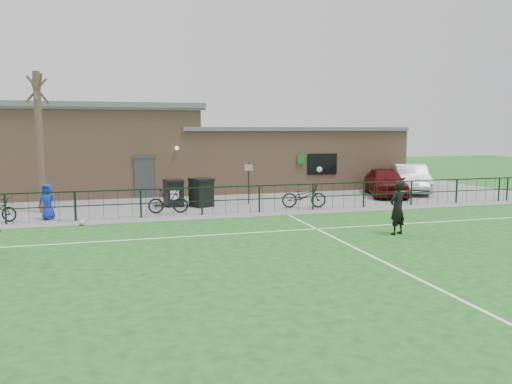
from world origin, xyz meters
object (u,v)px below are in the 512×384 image
object	(u,v)px
ball_ground	(82,223)
sign_post	(249,183)
car_maroon	(386,182)
bare_tree	(40,143)
wheelie_bin_left	(173,194)
car_silver	(410,179)
bicycle_d	(168,201)
wheelie_bin_right	(201,193)
spectator_child	(48,202)
bicycle_e	(304,196)

from	to	relation	value
ball_ground	sign_post	bearing A→B (deg)	24.99
car_maroon	bare_tree	bearing A→B (deg)	-158.47
wheelie_bin_left	sign_post	distance (m)	3.59
bare_tree	car_silver	size ratio (longest dim) A/B	1.25
sign_post	bicycle_d	world-z (taller)	sign_post
sign_post	car_silver	bearing A→B (deg)	9.67
car_maroon	car_silver	bearing A→B (deg)	42.10
bare_tree	ball_ground	bearing A→B (deg)	-63.03
wheelie_bin_right	car_maroon	bearing A→B (deg)	-19.19
bare_tree	spectator_child	xyz separation A→B (m)	(0.42, -1.89, -2.26)
bare_tree	spectator_child	distance (m)	2.98
car_silver	bare_tree	bearing A→B (deg)	-150.16
car_silver	wheelie_bin_right	bearing A→B (deg)	-146.41
spectator_child	ball_ground	xyz separation A→B (m)	(1.36, -1.60, -0.62)
bare_tree	bicycle_e	world-z (taller)	bare_tree
car_maroon	bicycle_e	size ratio (longest dim) A/B	2.23
bicycle_d	sign_post	bearing A→B (deg)	-59.88
car_silver	spectator_child	xyz separation A→B (m)	(-18.72, -3.54, -0.08)
car_silver	ball_ground	distance (m)	18.12
bicycle_d	ball_ground	distance (m)	3.86
wheelie_bin_left	ball_ground	xyz separation A→B (m)	(-3.85, -3.70, -0.49)
bare_tree	sign_post	bearing A→B (deg)	-0.24
car_silver	spectator_child	size ratio (longest dim) A/B	3.36
bicycle_e	sign_post	bearing A→B (deg)	61.97
wheelie_bin_left	wheelie_bin_right	bearing A→B (deg)	-27.30
wheelie_bin_right	bicycle_e	bearing A→B (deg)	-44.73
spectator_child	ball_ground	size ratio (longest dim) A/B	6.44
car_silver	ball_ground	bearing A→B (deg)	-138.59
bicycle_e	car_silver	bearing A→B (deg)	-53.57
bare_tree	sign_post	world-z (taller)	bare_tree
sign_post	car_maroon	xyz separation A→B (m)	(7.85, 0.80, -0.23)
wheelie_bin_right	ball_ground	bearing A→B (deg)	-171.94
ball_ground	bare_tree	bearing A→B (deg)	116.97
bicycle_d	car_maroon	bearing A→B (deg)	-70.85
wheelie_bin_left	spectator_child	distance (m)	5.61
wheelie_bin_left	ball_ground	bearing A→B (deg)	-144.15
bare_tree	car_silver	world-z (taller)	bare_tree
sign_post	ball_ground	xyz separation A→B (m)	(-7.41, -3.45, -0.91)
bicycle_d	wheelie_bin_left	bearing A→B (deg)	-5.71
car_silver	sign_post	bearing A→B (deg)	-145.44
bicycle_d	spectator_child	size ratio (longest dim) A/B	1.19
wheelie_bin_left	car_maroon	bearing A→B (deg)	-5.27
bare_tree	wheelie_bin_right	bearing A→B (deg)	-1.86
car_maroon	bicycle_e	distance (m)	6.28
bare_tree	wheelie_bin_left	bearing A→B (deg)	2.12
spectator_child	ball_ground	distance (m)	2.19
wheelie_bin_right	car_silver	distance (m)	12.42
wheelie_bin_left	ball_ground	distance (m)	5.36
wheelie_bin_left	wheelie_bin_right	world-z (taller)	wheelie_bin_right
wheelie_bin_left	car_silver	distance (m)	13.59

